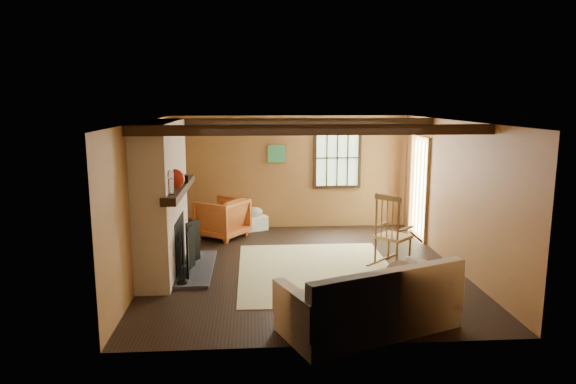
{
  "coord_description": "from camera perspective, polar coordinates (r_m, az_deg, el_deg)",
  "views": [
    {
      "loc": [
        -0.82,
        -8.08,
        2.74
      ],
      "look_at": [
        -0.22,
        0.4,
        1.2
      ],
      "focal_mm": 32.0,
      "sensor_mm": 36.0,
      "label": 1
    }
  ],
  "objects": [
    {
      "name": "ground",
      "position": [
        8.57,
        1.68,
        -8.35
      ],
      "size": [
        5.5,
        5.5,
        0.0
      ],
      "primitive_type": "plane",
      "color": "black",
      "rests_on": "ground"
    },
    {
      "name": "rocking_chair",
      "position": [
        8.76,
        11.45,
        -4.65
      ],
      "size": [
        0.95,
        0.93,
        1.22
      ],
      "rotation": [
        0.0,
        0.0,
        2.32
      ],
      "color": "tan",
      "rests_on": "ground"
    },
    {
      "name": "sofa",
      "position": [
        6.35,
        9.32,
        -12.39
      ],
      "size": [
        2.32,
        1.66,
        0.86
      ],
      "rotation": [
        0.0,
        0.0,
        0.38
      ],
      "color": "beige",
      "rests_on": "ground"
    },
    {
      "name": "basket_pillow",
      "position": [
        10.89,
        -3.81,
        -2.18
      ],
      "size": [
        0.42,
        0.36,
        0.19
      ],
      "primitive_type": "ellipsoid",
      "rotation": [
        0.0,
        0.0,
        -0.2
      ],
      "color": "beige",
      "rests_on": "laundry_basket"
    },
    {
      "name": "fireplace",
      "position": [
        8.37,
        -13.64,
        -1.28
      ],
      "size": [
        1.02,
        2.3,
        2.4
      ],
      "color": "#9C4D3C",
      "rests_on": "ground"
    },
    {
      "name": "rug",
      "position": [
        8.41,
        3.18,
        -8.72
      ],
      "size": [
        2.5,
        3.0,
        0.01
      ],
      "primitive_type": "cube",
      "color": "beige",
      "rests_on": "ground"
    },
    {
      "name": "room_envelope",
      "position": [
        8.48,
        3.05,
        2.78
      ],
      "size": [
        5.02,
        5.52,
        2.44
      ],
      "color": "#9B5A37",
      "rests_on": "ground"
    },
    {
      "name": "firewood_pile",
      "position": [
        11.05,
        -9.81,
        -3.53
      ],
      "size": [
        0.71,
        0.13,
        0.26
      ],
      "color": "brown",
      "rests_on": "ground"
    },
    {
      "name": "laundry_basket",
      "position": [
        10.95,
        -3.8,
        -3.42
      ],
      "size": [
        0.61,
        0.55,
        0.3
      ],
      "primitive_type": "cube",
      "rotation": [
        0.0,
        0.0,
        0.42
      ],
      "color": "white",
      "rests_on": "ground"
    },
    {
      "name": "armchair",
      "position": [
        10.34,
        -7.36,
        -2.9
      ],
      "size": [
        1.2,
        1.19,
        0.79
      ],
      "primitive_type": "imported",
      "rotation": [
        0.0,
        0.0,
        -2.17
      ],
      "color": "#BF6026",
      "rests_on": "ground"
    }
  ]
}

